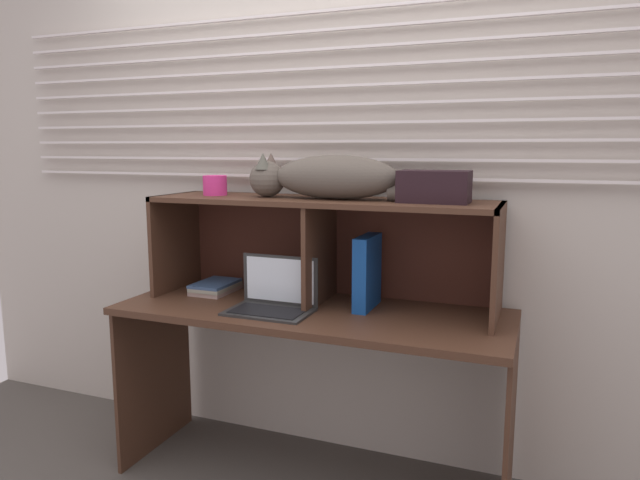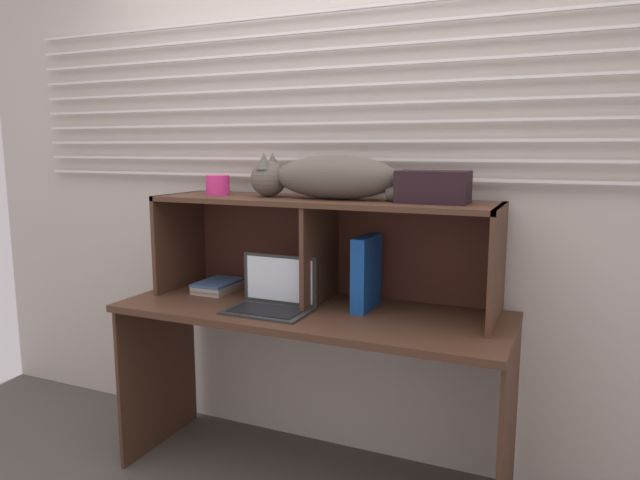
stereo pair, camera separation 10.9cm
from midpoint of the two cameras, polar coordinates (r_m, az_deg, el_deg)
name	(u,v)px [view 2 (the right image)]	position (r m, az deg, el deg)	size (l,w,h in m)	color
back_panel_with_blinds	(341,188)	(2.67, 3.31, 5.19)	(4.40, 0.08, 2.50)	#BFB5AA
desk	(310,341)	(2.48, 0.31, -9.95)	(1.65, 0.61, 0.77)	#462B1D
hutch_shelf_unit	(323,228)	(2.49, 1.59, 1.16)	(1.49, 0.39, 0.45)	#462B1D
cat	(328,178)	(2.43, 2.05, 6.15)	(0.91, 0.20, 0.19)	#554C44
laptop	(272,299)	(2.41, -3.47, -5.83)	(0.34, 0.23, 0.22)	#2A2A2A
binder_upright	(367,272)	(2.42, 5.90, -3.21)	(0.06, 0.23, 0.31)	navy
book_stack	(218,286)	(2.76, -8.89, -4.50)	(0.16, 0.24, 0.05)	gray
small_basket	(218,185)	(2.68, -8.91, 5.38)	(0.11, 0.11, 0.09)	#D52F7F
storage_box	(433,187)	(2.30, 12.45, 5.14)	(0.27, 0.16, 0.13)	black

